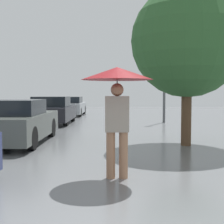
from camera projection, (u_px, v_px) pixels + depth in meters
pedestrian at (117, 87)px, 5.31m from camera, size 1.23×1.23×1.92m
parked_car_second at (17, 122)px, 9.23m from camera, size 1.68×4.05×1.28m
parked_car_third at (52, 111)px, 15.01m from camera, size 1.84×3.83×1.30m
parked_car_farthest at (70, 106)px, 20.75m from camera, size 1.75×4.43×1.22m
tree at (187, 41)px, 8.62m from camera, size 3.12×3.12×4.47m
street_lamp at (164, 67)px, 15.41m from camera, size 0.30×0.30×4.50m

